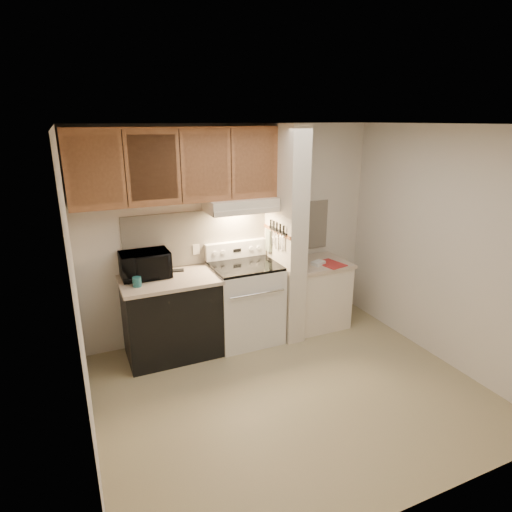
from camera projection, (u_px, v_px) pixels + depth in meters
floor at (291, 391)px, 4.19m from camera, size 3.60×3.60×0.00m
ceiling at (299, 124)px, 3.43m from camera, size 3.60×3.60×0.00m
wall_back at (234, 232)px, 5.12m from camera, size 3.60×2.50×0.02m
wall_left at (78, 305)px, 3.12m from camera, size 0.02×3.00×2.50m
wall_right at (444, 247)px, 4.51m from camera, size 0.02×3.00×2.50m
backsplash at (234, 234)px, 5.11m from camera, size 2.60×0.02×0.63m
range_body at (245, 303)px, 5.06m from camera, size 0.76×0.65×0.92m
oven_window at (256, 311)px, 4.77m from camera, size 0.50×0.01×0.30m
oven_handle at (258, 294)px, 4.67m from camera, size 0.65×0.02×0.02m
cooktop at (245, 266)px, 4.91m from camera, size 0.74×0.64×0.03m
range_backguard at (236, 249)px, 5.13m from camera, size 0.76×0.08×0.20m
range_display at (237, 250)px, 5.09m from camera, size 0.10×0.01×0.04m
range_knob_left_outer at (215, 253)px, 4.98m from camera, size 0.05×0.02×0.05m
range_knob_left_inner at (223, 252)px, 5.02m from camera, size 0.05×0.02×0.05m
range_knob_right_inner at (251, 249)px, 5.16m from camera, size 0.05×0.02×0.05m
range_knob_right_outer at (259, 248)px, 5.19m from camera, size 0.05×0.02×0.05m
dishwasher_front at (172, 318)px, 4.73m from camera, size 1.00×0.63×0.87m
left_countertop at (169, 280)px, 4.60m from camera, size 1.04×0.67×0.04m
spoon_rest at (173, 271)px, 4.79m from camera, size 0.25×0.13×0.02m
teal_jar at (137, 282)px, 4.35m from camera, size 0.10×0.10×0.10m
outlet at (196, 249)px, 4.96m from camera, size 0.08×0.01×0.12m
microwave at (145, 265)px, 4.58m from camera, size 0.52×0.35×0.28m
partition_pillar at (285, 235)px, 5.01m from camera, size 0.22×0.70×2.50m
pillar_trim at (276, 231)px, 4.95m from camera, size 0.01×0.70×0.04m
knife_strip at (278, 231)px, 4.90m from camera, size 0.02×0.42×0.04m
knife_blade_a at (283, 243)px, 4.79m from camera, size 0.01×0.03×0.16m
knife_handle_a at (284, 230)px, 4.73m from camera, size 0.02×0.02×0.10m
knife_blade_b at (280, 242)px, 4.85m from camera, size 0.01×0.04×0.18m
knife_handle_b at (280, 228)px, 4.80m from camera, size 0.02×0.02×0.10m
knife_blade_c at (276, 241)px, 4.94m from camera, size 0.01×0.04×0.20m
knife_handle_c at (277, 227)px, 4.88m from camera, size 0.02×0.02×0.10m
knife_blade_d at (273, 237)px, 5.01m from camera, size 0.01×0.04×0.16m
knife_handle_d at (274, 225)px, 4.95m from camera, size 0.02×0.02×0.10m
knife_blade_e at (271, 237)px, 5.07m from camera, size 0.01×0.04×0.18m
knife_handle_e at (271, 224)px, 5.02m from camera, size 0.02×0.02×0.10m
oven_mitt at (269, 240)px, 5.14m from camera, size 0.03×0.11×0.26m
right_cab_base at (316, 295)px, 5.44m from camera, size 0.70×0.60×0.81m
right_countertop at (317, 263)px, 5.32m from camera, size 0.74×0.64×0.04m
red_folder at (331, 264)px, 5.22m from camera, size 0.31×0.38×0.01m
white_box at (318, 263)px, 5.20m from camera, size 0.19×0.16×0.04m
range_hood at (240, 204)px, 4.81m from camera, size 0.78×0.44×0.15m
hood_lip at (248, 212)px, 4.64m from camera, size 0.78×0.04×0.06m
upper_cabinets at (177, 165)px, 4.44m from camera, size 2.18×0.33×0.77m
cab_door_a at (95, 170)px, 3.99m from camera, size 0.46×0.01×0.63m
cab_gap_a at (125, 169)px, 4.09m from camera, size 0.01×0.01×0.73m
cab_door_b at (153, 168)px, 4.20m from camera, size 0.46×0.01×0.63m
cab_gap_b at (181, 167)px, 4.30m from camera, size 0.01×0.01×0.73m
cab_door_c at (206, 165)px, 4.41m from camera, size 0.46×0.01×0.63m
cab_gap_c at (231, 164)px, 4.51m from camera, size 0.01×0.01×0.73m
cab_door_d at (255, 163)px, 4.62m from camera, size 0.46×0.01×0.63m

